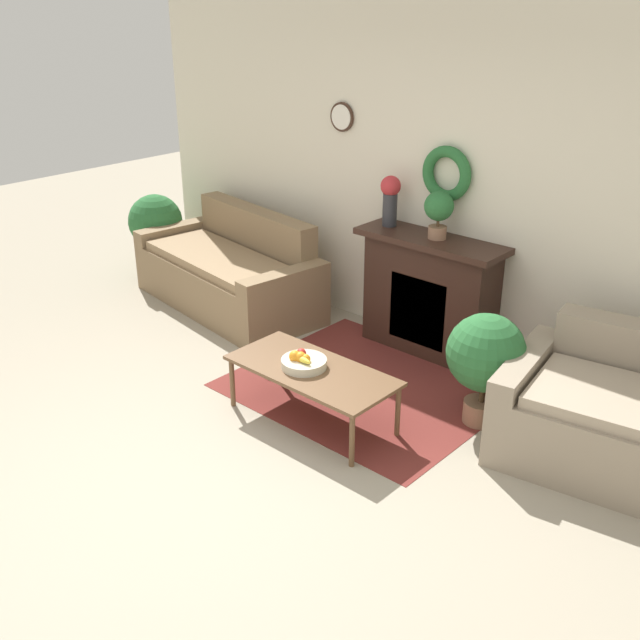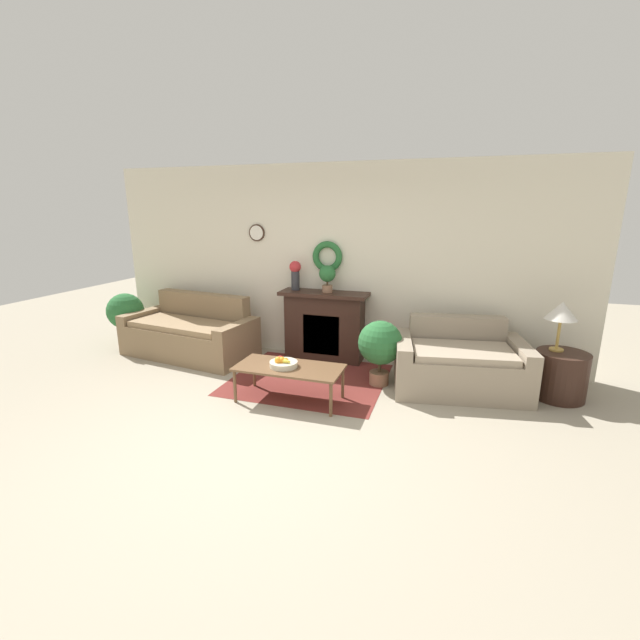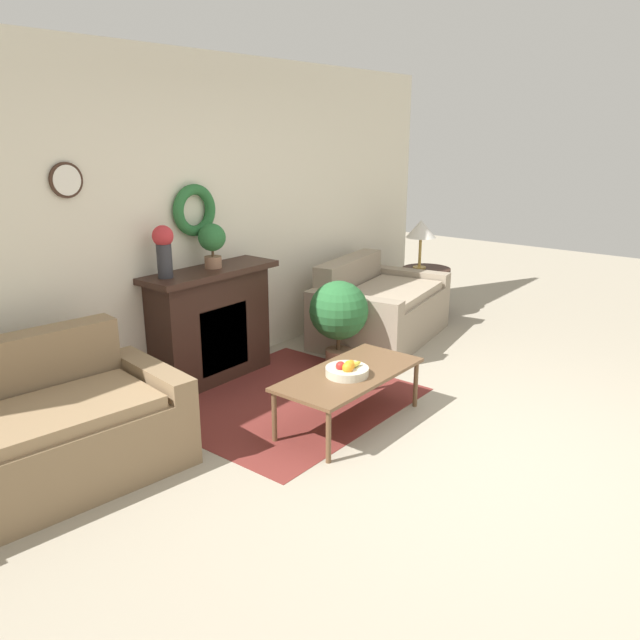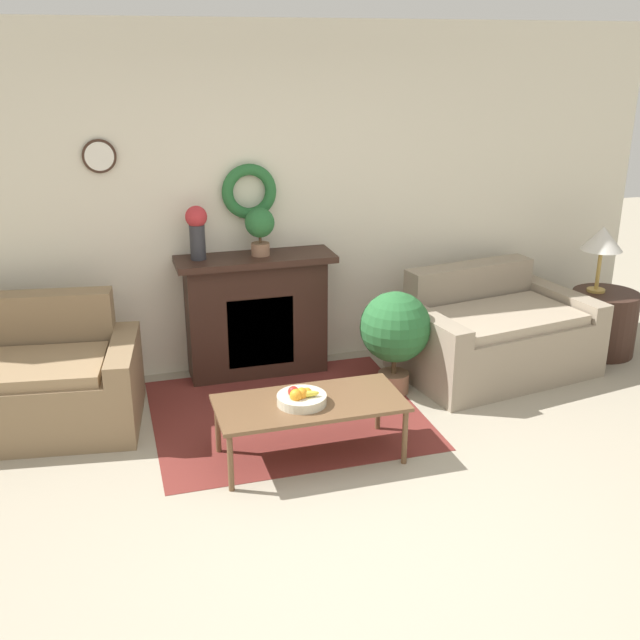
% 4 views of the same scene
% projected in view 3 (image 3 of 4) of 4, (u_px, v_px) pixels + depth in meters
% --- Properties ---
extents(ground_plane, '(16.00, 16.00, 0.00)m').
position_uv_depth(ground_plane, '(477.00, 465.00, 4.05)').
color(ground_plane, '#9E937F').
extents(floor_rug, '(1.89, 1.66, 0.01)m').
position_uv_depth(floor_rug, '(285.00, 400.00, 5.02)').
color(floor_rug, maroon).
rests_on(floor_rug, ground_plane).
extents(wall_back, '(6.80, 0.15, 2.70)m').
position_uv_depth(wall_back, '(194.00, 221.00, 5.23)').
color(wall_back, beige).
rests_on(wall_back, ground_plane).
extents(fireplace, '(1.23, 0.41, 0.98)m').
position_uv_depth(fireplace, '(211.00, 324.00, 5.32)').
color(fireplace, '#331E16').
rests_on(fireplace, ground_plane).
extents(couch_left, '(2.02, 1.13, 0.87)m').
position_uv_depth(couch_left, '(17.00, 443.00, 3.68)').
color(couch_left, '#846B4C').
rests_on(couch_left, ground_plane).
extents(loveseat_right, '(1.63, 1.20, 0.81)m').
position_uv_depth(loveseat_right, '(379.00, 309.00, 6.45)').
color(loveseat_right, gray).
rests_on(loveseat_right, ground_plane).
extents(coffee_table, '(1.19, 0.56, 0.40)m').
position_uv_depth(coffee_table, '(350.00, 377.00, 4.53)').
color(coffee_table, brown).
rests_on(coffee_table, ground_plane).
extents(fruit_bowl, '(0.31, 0.31, 0.12)m').
position_uv_depth(fruit_bowl, '(347.00, 370.00, 4.45)').
color(fruit_bowl, beige).
rests_on(fruit_bowl, coffee_table).
extents(side_table_by_loveseat, '(0.56, 0.56, 0.54)m').
position_uv_depth(side_table_by_loveseat, '(425.00, 291.00, 7.32)').
color(side_table_by_loveseat, '#331E16').
rests_on(side_table_by_loveseat, ground_plane).
extents(table_lamp, '(0.34, 0.34, 0.56)m').
position_uv_depth(table_lamp, '(421.00, 230.00, 7.09)').
color(table_lamp, '#B28E42').
rests_on(table_lamp, side_table_by_loveseat).
extents(vase_on_mantel_left, '(0.16, 0.16, 0.41)m').
position_uv_depth(vase_on_mantel_left, '(164.00, 247.00, 4.79)').
color(vase_on_mantel_left, '#2D2D33').
rests_on(vase_on_mantel_left, fireplace).
extents(potted_plant_on_mantel, '(0.23, 0.23, 0.37)m').
position_uv_depth(potted_plant_on_mantel, '(212.00, 241.00, 5.14)').
color(potted_plant_on_mantel, '#8E664C').
rests_on(potted_plant_on_mantel, fireplace).
extents(potted_plant_floor_by_loveseat, '(0.53, 0.53, 0.80)m').
position_uv_depth(potted_plant_floor_by_loveseat, '(339.00, 313.00, 5.60)').
color(potted_plant_floor_by_loveseat, '#8E664C').
rests_on(potted_plant_floor_by_loveseat, ground_plane).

